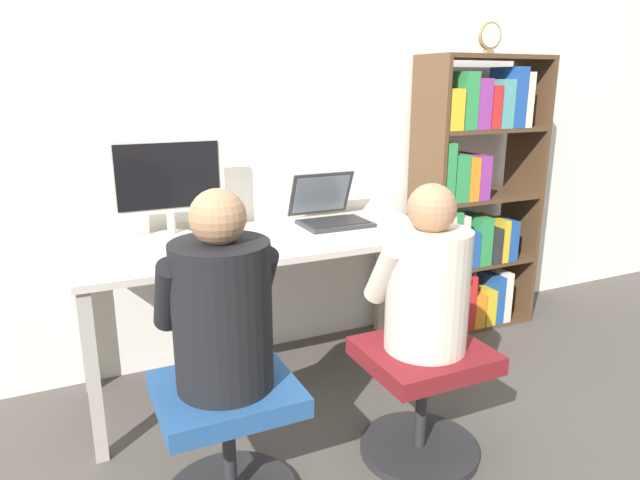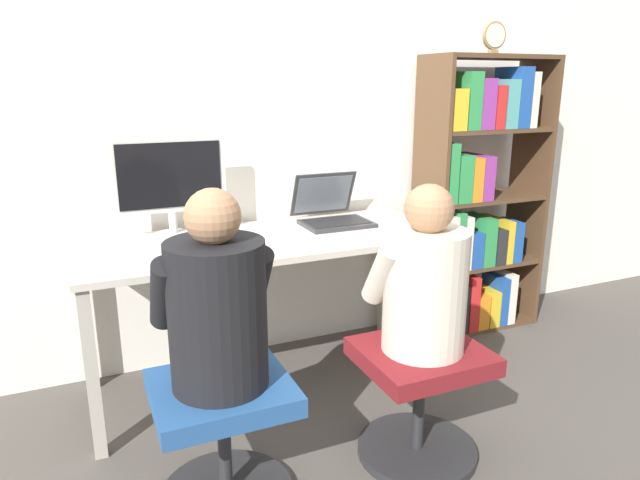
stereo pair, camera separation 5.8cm
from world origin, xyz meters
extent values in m
plane|color=#4C4742|center=(0.00, 0.00, 0.00)|extent=(14.00, 14.00, 0.00)
cube|color=white|center=(0.00, 0.74, 1.30)|extent=(10.00, 0.05, 2.60)
cube|color=beige|center=(0.00, 0.34, 0.74)|extent=(1.73, 0.68, 0.03)
cube|color=#ADA497|center=(-0.83, 0.04, 0.36)|extent=(0.05, 0.05, 0.72)
cube|color=#ADA497|center=(0.83, 0.04, 0.36)|extent=(0.05, 0.05, 0.72)
cube|color=#ADA497|center=(-0.83, 0.64, 0.36)|extent=(0.05, 0.05, 0.72)
cube|color=#ADA497|center=(0.83, 0.64, 0.36)|extent=(0.05, 0.05, 0.72)
cylinder|color=beige|center=(-0.39, 0.55, 0.76)|extent=(0.18, 0.18, 0.01)
cylinder|color=beige|center=(-0.39, 0.55, 0.82)|extent=(0.04, 0.04, 0.10)
cube|color=beige|center=(-0.39, 0.55, 1.05)|extent=(0.53, 0.02, 0.35)
cube|color=black|center=(-0.39, 0.54, 1.05)|extent=(0.47, 0.01, 0.30)
cube|color=#2D2D30|center=(0.41, 0.42, 0.76)|extent=(0.35, 0.25, 0.02)
cube|color=black|center=(0.41, 0.42, 0.78)|extent=(0.31, 0.20, 0.00)
cube|color=#2D2D30|center=(0.41, 0.60, 0.89)|extent=(0.35, 0.10, 0.24)
cube|color=slate|center=(0.41, 0.59, 0.89)|extent=(0.31, 0.09, 0.20)
cube|color=silver|center=(-0.43, 0.26, 0.77)|extent=(0.42, 0.15, 0.02)
cube|color=#BAB8AD|center=(-0.43, 0.26, 0.78)|extent=(0.39, 0.12, 0.00)
ellipsoid|color=#99999E|center=(-0.16, 0.26, 0.77)|extent=(0.06, 0.10, 0.03)
cylinder|color=#262628|center=(-0.42, -0.41, 0.22)|extent=(0.05, 0.05, 0.37)
cube|color=#234C84|center=(-0.42, -0.41, 0.44)|extent=(0.47, 0.42, 0.07)
cylinder|color=#262628|center=(0.36, -0.46, 0.02)|extent=(0.48, 0.48, 0.04)
cylinder|color=#262628|center=(0.36, -0.46, 0.22)|extent=(0.05, 0.05, 0.37)
cube|color=maroon|center=(0.36, -0.46, 0.44)|extent=(0.47, 0.42, 0.07)
cylinder|color=black|center=(-0.42, -0.41, 0.72)|extent=(0.33, 0.33, 0.50)
sphere|color=#A87A56|center=(-0.42, -0.41, 1.06)|extent=(0.18, 0.18, 0.18)
cylinder|color=black|center=(-0.58, -0.34, 0.80)|extent=(0.09, 0.22, 0.28)
cylinder|color=black|center=(-0.27, -0.34, 0.80)|extent=(0.09, 0.22, 0.28)
cylinder|color=beige|center=(0.36, -0.46, 0.71)|extent=(0.32, 0.32, 0.47)
sphere|color=#A87A56|center=(0.36, -0.46, 1.03)|extent=(0.18, 0.18, 0.18)
cylinder|color=beige|center=(0.21, -0.40, 0.78)|extent=(0.09, 0.21, 0.27)
cylinder|color=beige|center=(0.51, -0.40, 0.78)|extent=(0.09, 0.21, 0.27)
cube|color=#513823|center=(1.02, 0.51, 0.81)|extent=(0.02, 0.33, 1.61)
cube|color=#513823|center=(1.76, 0.51, 0.81)|extent=(0.02, 0.33, 1.61)
cube|color=#513823|center=(1.39, 0.51, 0.01)|extent=(0.71, 0.32, 0.02)
cube|color=#513823|center=(1.39, 0.51, 0.41)|extent=(0.71, 0.32, 0.02)
cube|color=#513823|center=(1.39, 0.51, 0.81)|extent=(0.71, 0.32, 0.02)
cube|color=#513823|center=(1.39, 0.51, 1.20)|extent=(0.71, 0.32, 0.02)
cube|color=#513823|center=(1.39, 0.51, 1.60)|extent=(0.71, 0.32, 0.02)
cube|color=#262628|center=(1.07, 0.45, 0.13)|extent=(0.06, 0.21, 0.21)
cube|color=orange|center=(1.14, 0.44, 0.16)|extent=(0.06, 0.20, 0.27)
cube|color=#262628|center=(1.21, 0.44, 0.17)|extent=(0.06, 0.19, 0.29)
cube|color=red|center=(1.28, 0.48, 0.19)|extent=(0.07, 0.26, 0.34)
cube|color=orange|center=(1.36, 0.48, 0.13)|extent=(0.08, 0.27, 0.21)
cube|color=gold|center=(1.44, 0.46, 0.14)|extent=(0.07, 0.24, 0.22)
cube|color=#1E4C9E|center=(1.51, 0.45, 0.17)|extent=(0.06, 0.20, 0.30)
cube|color=silver|center=(1.57, 0.44, 0.18)|extent=(0.05, 0.20, 0.32)
cube|color=silver|center=(1.09, 0.44, 0.58)|extent=(0.09, 0.19, 0.32)
cube|color=#2D8C47|center=(1.16, 0.45, 0.59)|extent=(0.04, 0.21, 0.34)
cube|color=silver|center=(1.21, 0.44, 0.58)|extent=(0.05, 0.20, 0.31)
cube|color=#1E4C9E|center=(1.27, 0.46, 0.53)|extent=(0.08, 0.23, 0.21)
cube|color=#2D8C47|center=(1.36, 0.47, 0.56)|extent=(0.08, 0.24, 0.29)
cube|color=#262628|center=(1.45, 0.48, 0.53)|extent=(0.07, 0.26, 0.21)
cube|color=gold|center=(1.51, 0.48, 0.55)|extent=(0.05, 0.27, 0.26)
cube|color=#1E4C9E|center=(1.57, 0.44, 0.54)|extent=(0.07, 0.19, 0.25)
cube|color=#2D8C47|center=(1.07, 0.44, 0.98)|extent=(0.06, 0.19, 0.33)
cube|color=#2D8C47|center=(1.16, 0.48, 0.95)|extent=(0.09, 0.27, 0.26)
cube|color=orange|center=(1.24, 0.46, 0.94)|extent=(0.07, 0.22, 0.25)
cube|color=#8C338C|center=(1.31, 0.48, 0.94)|extent=(0.08, 0.27, 0.25)
cube|color=gold|center=(1.09, 0.48, 1.32)|extent=(0.09, 0.27, 0.22)
cube|color=#2D8C47|center=(1.18, 0.46, 1.37)|extent=(0.08, 0.24, 0.31)
cube|color=#8C338C|center=(1.27, 0.45, 1.35)|extent=(0.09, 0.21, 0.27)
cube|color=red|center=(1.36, 0.45, 1.33)|extent=(0.06, 0.22, 0.23)
cube|color=teal|center=(1.44, 0.47, 1.35)|extent=(0.08, 0.24, 0.27)
cube|color=#1E4C9E|center=(1.52, 0.46, 1.38)|extent=(0.08, 0.23, 0.33)
cube|color=silver|center=(1.59, 0.45, 1.37)|extent=(0.05, 0.21, 0.31)
cube|color=olive|center=(1.31, 0.40, 1.62)|extent=(0.05, 0.03, 0.02)
cylinder|color=olive|center=(1.31, 0.40, 1.70)|extent=(0.14, 0.02, 0.14)
cylinder|color=silver|center=(1.31, 0.39, 1.70)|extent=(0.12, 0.00, 0.12)
camera|label=1|loc=(-0.87, -2.13, 1.47)|focal=32.00mm
camera|label=2|loc=(-0.81, -2.15, 1.47)|focal=32.00mm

